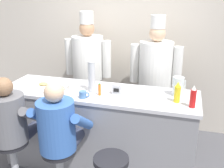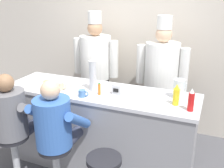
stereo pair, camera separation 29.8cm
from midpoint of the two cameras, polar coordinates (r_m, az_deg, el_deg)
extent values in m
cube|color=beige|center=(4.23, 0.64, 8.72)|extent=(10.00, 0.06, 2.70)
cube|color=gray|center=(3.34, -5.55, -10.18)|extent=(2.30, 0.67, 0.99)
cube|color=silver|center=(3.12, -5.85, -1.95)|extent=(2.35, 0.70, 0.04)
cylinder|color=red|center=(2.72, 14.25, -3.16)|extent=(0.06, 0.06, 0.19)
cone|color=white|center=(2.68, 14.46, -0.82)|extent=(0.05, 0.05, 0.05)
cylinder|color=yellow|center=(2.82, 11.11, -2.28)|extent=(0.07, 0.07, 0.18)
cone|color=yellow|center=(2.78, 11.26, -0.10)|extent=(0.05, 0.05, 0.05)
cylinder|color=orange|center=(2.97, -5.60, -1.33)|extent=(0.03, 0.03, 0.13)
cylinder|color=#287F2D|center=(2.94, -5.64, -0.06)|extent=(0.02, 0.02, 0.01)
cylinder|color=silver|center=(2.99, 11.47, -0.58)|extent=(0.12, 0.12, 0.22)
cube|color=silver|center=(2.98, 12.88, -0.52)|extent=(0.01, 0.01, 0.13)
cylinder|color=white|center=(3.40, -17.13, -0.40)|extent=(0.26, 0.26, 0.02)
ellipsoid|color=#E0BC60|center=(3.39, -17.18, -0.01)|extent=(0.12, 0.09, 0.03)
cylinder|color=white|center=(3.25, -10.98, -0.49)|extent=(0.14, 0.14, 0.05)
cylinder|color=#4C7AB2|center=(2.93, -9.32, -2.33)|extent=(0.08, 0.08, 0.08)
torus|color=#4C7AB2|center=(2.90, -8.36, -2.38)|extent=(0.06, 0.01, 0.06)
cylinder|color=beige|center=(3.15, -14.30, -0.96)|extent=(0.08, 0.08, 0.09)
torus|color=beige|center=(3.13, -13.43, -0.98)|extent=(0.07, 0.02, 0.07)
cylinder|color=#B7BABF|center=(3.06, -7.25, 1.52)|extent=(0.08, 0.08, 0.35)
cylinder|color=silver|center=(3.01, -7.39, 4.78)|extent=(0.09, 0.09, 0.01)
cube|color=silver|center=(2.99, -1.78, -1.21)|extent=(0.10, 0.06, 0.12)
cube|color=black|center=(2.96, -1.97, -1.42)|extent=(0.06, 0.01, 0.04)
cylinder|color=#B2B5BA|center=(3.31, -22.95, -15.93)|extent=(0.08, 0.08, 0.58)
cylinder|color=#232328|center=(3.16, -23.64, -11.71)|extent=(0.35, 0.35, 0.05)
cylinder|color=#33384C|center=(3.32, -22.99, -9.30)|extent=(0.14, 0.37, 0.14)
cylinder|color=#33384C|center=(3.21, -20.34, -9.92)|extent=(0.14, 0.37, 0.14)
cylinder|color=slate|center=(3.03, -24.38, -7.01)|extent=(0.37, 0.37, 0.53)
cylinder|color=slate|center=(2.96, -19.64, -6.46)|extent=(0.10, 0.40, 0.32)
sphere|color=#8C6647|center=(2.90, -25.36, -0.60)|extent=(0.19, 0.19, 0.19)
cylinder|color=#232328|center=(2.87, -14.58, -14.02)|extent=(0.35, 0.35, 0.05)
cylinder|color=#33384C|center=(3.02, -14.42, -11.24)|extent=(0.14, 0.37, 0.14)
cylinder|color=#33384C|center=(2.94, -11.20, -11.90)|extent=(0.14, 0.37, 0.14)
cylinder|color=#3866B7|center=(2.72, -15.10, -8.93)|extent=(0.37, 0.37, 0.53)
cylinder|color=#3866B7|center=(2.90, -18.11, -6.75)|extent=(0.10, 0.40, 0.32)
cylinder|color=#3866B7|center=(2.68, -9.64, -8.24)|extent=(0.10, 0.40, 0.32)
sphere|color=#DBB28E|center=(2.57, -15.80, -1.83)|extent=(0.19, 0.19, 0.19)
cylinder|color=#232328|center=(2.66, -3.55, -16.33)|extent=(0.35, 0.35, 0.05)
cube|color=#232328|center=(4.27, -6.97, -4.25)|extent=(0.36, 0.20, 0.87)
cube|color=white|center=(4.15, -7.36, -2.35)|extent=(0.33, 0.02, 0.52)
cylinder|color=white|center=(4.02, -7.41, 5.68)|extent=(0.47, 0.47, 0.65)
sphere|color=tan|center=(3.94, -7.70, 11.86)|extent=(0.22, 0.22, 0.22)
cylinder|color=white|center=(3.92, -7.80, 14.13)|extent=(0.20, 0.20, 0.18)
cylinder|color=white|center=(4.15, -11.25, 5.85)|extent=(0.13, 0.13, 0.55)
cylinder|color=white|center=(3.92, -3.35, 5.38)|extent=(0.13, 0.13, 0.55)
cube|color=#232328|center=(3.96, 6.76, -6.32)|extent=(0.36, 0.20, 0.86)
cube|color=white|center=(3.84, 6.73, -4.35)|extent=(0.32, 0.02, 0.51)
cylinder|color=white|center=(3.69, 7.22, 4.20)|extent=(0.46, 0.46, 0.64)
sphere|color=#DBB28E|center=(3.60, 7.51, 10.83)|extent=(0.22, 0.22, 0.22)
cylinder|color=white|center=(3.58, 7.63, 13.28)|extent=(0.20, 0.20, 0.18)
cylinder|color=white|center=(3.75, 2.72, 4.51)|extent=(0.13, 0.13, 0.55)
cylinder|color=white|center=(3.66, 11.81, 3.76)|extent=(0.13, 0.13, 0.55)
camera|label=1|loc=(0.15, -92.86, -1.02)|focal=42.00mm
camera|label=2|loc=(0.15, 87.14, 1.02)|focal=42.00mm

